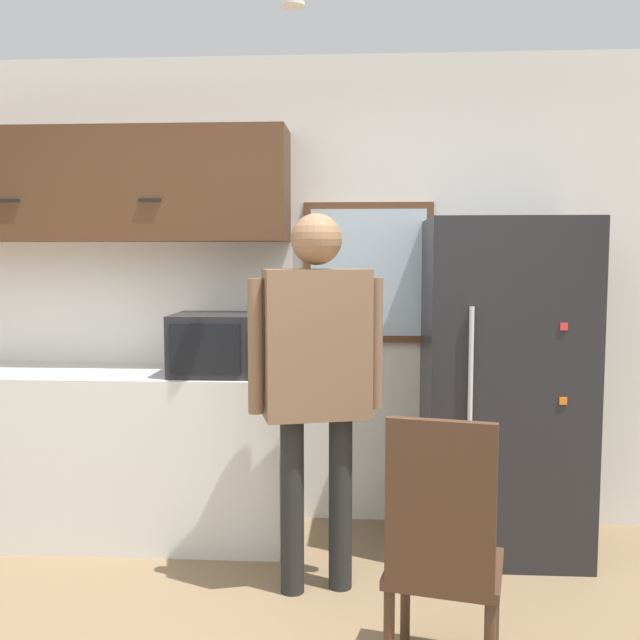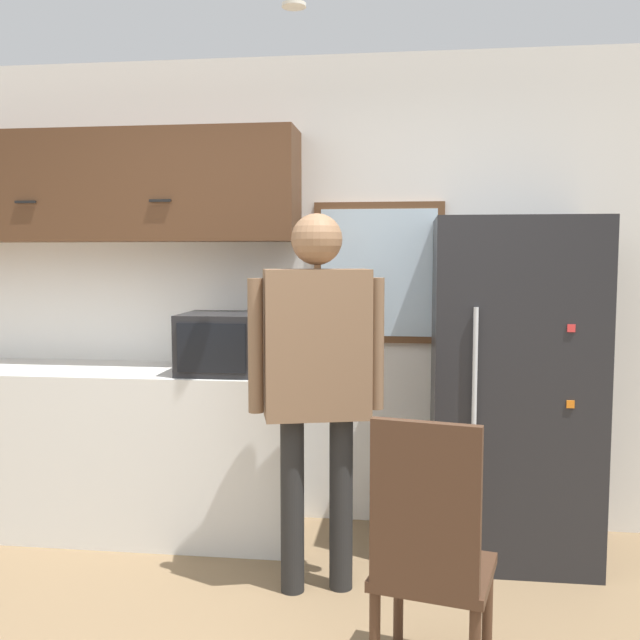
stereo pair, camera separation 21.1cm
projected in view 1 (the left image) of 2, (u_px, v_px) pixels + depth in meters
back_wall at (289, 293)px, 4.18m from camera, size 6.00×0.06×2.70m
counter at (90, 453)px, 3.99m from camera, size 2.21×0.62×0.93m
upper_cabinets at (91, 186)px, 3.99m from camera, size 2.21×0.37×0.62m
microwave at (222, 344)px, 3.82m from camera, size 0.52×0.42×0.33m
person at (316, 362)px, 3.26m from camera, size 0.61×0.34×1.76m
refrigerator at (503, 386)px, 3.77m from camera, size 0.82×0.72×1.76m
chair at (443, 546)px, 2.54m from camera, size 0.49×0.49×1.02m
window at (368, 273)px, 4.10m from camera, size 0.74×0.05×0.80m
ceiling_light at (293, 5)px, 3.16m from camera, size 0.11×0.11×0.01m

